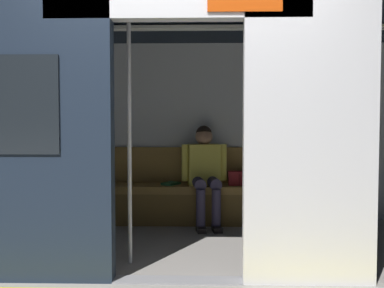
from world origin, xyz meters
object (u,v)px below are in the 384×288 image
(grab_pole_door, at_px, (129,139))
(handbag, at_px, (239,178))
(bench_seat, at_px, (187,194))
(person_seated, at_px, (205,168))
(train_car, at_px, (177,93))
(book, at_px, (171,183))

(grab_pole_door, bearing_deg, handbag, -123.52)
(handbag, bearing_deg, bench_seat, 3.01)
(person_seated, bearing_deg, train_car, 71.72)
(person_seated, distance_m, grab_pole_door, 1.74)
(bench_seat, relative_size, handbag, 10.49)
(bench_seat, bearing_deg, handbag, -176.99)
(train_car, bearing_deg, person_seated, -108.28)
(handbag, bearing_deg, person_seated, 11.40)
(person_seated, relative_size, book, 5.47)
(person_seated, xyz_separation_m, book, (0.42, -0.10, -0.20))
(handbag, distance_m, grab_pole_door, 2.04)
(person_seated, relative_size, grab_pole_door, 0.54)
(train_car, distance_m, bench_seat, 1.50)
(person_seated, distance_m, book, 0.48)
(book, bearing_deg, grab_pole_door, 112.58)
(bench_seat, xyz_separation_m, book, (0.20, -0.05, 0.13))
(book, bearing_deg, bench_seat, -162.95)
(train_car, xyz_separation_m, bench_seat, (-0.07, -0.93, -1.18))
(person_seated, xyz_separation_m, handbag, (-0.42, -0.08, -0.13))
(bench_seat, relative_size, person_seated, 2.27)
(bench_seat, relative_size, grab_pole_door, 1.23)
(person_seated, relative_size, handbag, 4.63)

